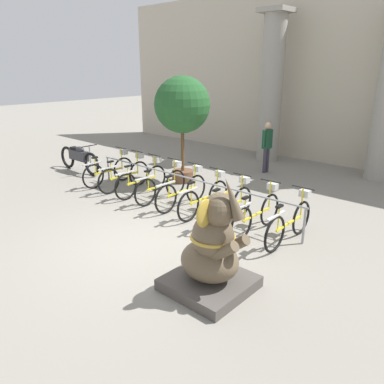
% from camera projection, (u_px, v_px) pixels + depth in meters
% --- Properties ---
extents(ground_plane, '(60.00, 60.00, 0.00)m').
position_uv_depth(ground_plane, '(151.00, 242.00, 7.41)').
color(ground_plane, gray).
extents(building_facade, '(20.00, 0.20, 6.00)m').
position_uv_depth(building_facade, '(339.00, 76.00, 12.52)').
color(building_facade, '#BCB29E').
rests_on(building_facade, ground_plane).
extents(column_left, '(1.00, 1.00, 5.16)m').
position_uv_depth(column_left, '(272.00, 87.00, 13.17)').
color(column_left, gray).
rests_on(column_left, ground_plane).
extents(bike_rack, '(6.39, 0.05, 0.77)m').
position_uv_depth(bike_rack, '(185.00, 181.00, 9.14)').
color(bike_rack, gray).
rests_on(bike_rack, ground_plane).
extents(bicycle_0, '(0.48, 1.78, 1.03)m').
position_uv_depth(bicycle_0, '(110.00, 170.00, 10.95)').
color(bicycle_0, black).
rests_on(bicycle_0, ground_plane).
extents(bicycle_1, '(0.48, 1.78, 1.03)m').
position_uv_depth(bicycle_1, '(125.00, 175.00, 10.49)').
color(bicycle_1, black).
rests_on(bicycle_1, ground_plane).
extents(bicycle_2, '(0.48, 1.78, 1.03)m').
position_uv_depth(bicycle_2, '(142.00, 180.00, 10.04)').
color(bicycle_2, black).
rests_on(bicycle_2, ground_plane).
extents(bicycle_3, '(0.48, 1.78, 1.03)m').
position_uv_depth(bicycle_3, '(162.00, 185.00, 9.61)').
color(bicycle_3, black).
rests_on(bicycle_3, ground_plane).
extents(bicycle_4, '(0.48, 1.78, 1.03)m').
position_uv_depth(bicycle_4, '(182.00, 191.00, 9.15)').
color(bicycle_4, black).
rests_on(bicycle_4, ground_plane).
extents(bicycle_5, '(0.48, 1.78, 1.03)m').
position_uv_depth(bicycle_5, '(205.00, 198.00, 8.68)').
color(bicycle_5, black).
rests_on(bicycle_5, ground_plane).
extents(bicycle_6, '(0.48, 1.78, 1.03)m').
position_uv_depth(bicycle_6, '(229.00, 205.00, 8.20)').
color(bicycle_6, black).
rests_on(bicycle_6, ground_plane).
extents(bicycle_7, '(0.48, 1.78, 1.03)m').
position_uv_depth(bicycle_7, '(257.00, 213.00, 7.74)').
color(bicycle_7, black).
rests_on(bicycle_7, ground_plane).
extents(bicycle_8, '(0.48, 1.78, 1.03)m').
position_uv_depth(bicycle_8, '(290.00, 222.00, 7.30)').
color(bicycle_8, black).
rests_on(bicycle_8, ground_plane).
extents(elephant_statue, '(1.21, 1.21, 1.89)m').
position_uv_depth(elephant_statue, '(212.00, 253.00, 5.65)').
color(elephant_statue, '#4C4742').
rests_on(elephant_statue, ground_plane).
extents(motorcycle, '(2.17, 0.55, 0.97)m').
position_uv_depth(motorcycle, '(79.00, 157.00, 12.24)').
color(motorcycle, black).
rests_on(motorcycle, ground_plane).
extents(person_pedestrian, '(0.22, 0.47, 1.63)m').
position_uv_depth(person_pedestrian, '(267.00, 143.00, 12.01)').
color(person_pedestrian, '#383342').
rests_on(person_pedestrian, ground_plane).
extents(potted_tree, '(1.61, 1.61, 3.08)m').
position_uv_depth(potted_tree, '(182.00, 107.00, 10.64)').
color(potted_tree, brown).
rests_on(potted_tree, ground_plane).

